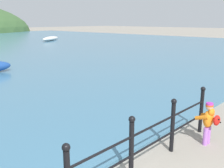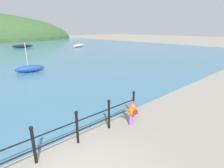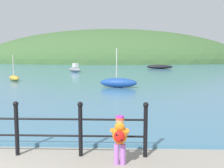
# 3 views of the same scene
# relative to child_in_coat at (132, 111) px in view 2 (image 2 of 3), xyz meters

# --- Properties ---
(iron_railing) EXTENTS (8.59, 0.12, 1.21)m
(iron_railing) POSITION_rel_child_in_coat_xyz_m (-3.68, 0.44, 0.04)
(iron_railing) COLOR black
(iron_railing) RESTS_ON ground
(child_in_coat) EXTENTS (0.39, 0.54, 1.00)m
(child_in_coat) POSITION_rel_child_in_coat_xyz_m (0.00, 0.00, 0.00)
(child_in_coat) COLOR #AD66C6
(child_in_coat) RESTS_ON ground
(boat_far_left) EXTENTS (4.10, 1.83, 0.62)m
(boat_far_left) POSITION_rel_child_in_coat_xyz_m (5.84, 35.44, -0.19)
(boat_far_left) COLOR black
(boat_far_left) RESTS_ON water
(boat_blue_hull) EXTENTS (4.45, 3.46, 0.57)m
(boat_blue_hull) POSITION_rel_child_in_coat_xyz_m (15.34, 29.05, -0.22)
(boat_blue_hull) COLOR silver
(boat_blue_hull) RESTS_ON water
(boat_nearest_quay) EXTENTS (2.51, 1.17, 2.55)m
(boat_nearest_quay) POSITION_rel_child_in_coat_xyz_m (-0.18, 11.88, -0.19)
(boat_nearest_quay) COLOR #1E4793
(boat_nearest_quay) RESTS_ON water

